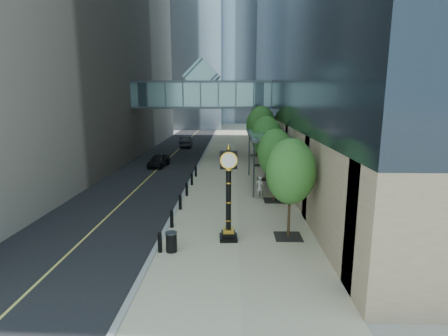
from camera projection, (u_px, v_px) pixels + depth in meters
The scene contains 14 objects.
ground at pixel (217, 264), 15.37m from camera, with size 320.00×320.00×0.00m, color gray.
road at pixel (184, 144), 54.74m from camera, with size 8.00×180.00×0.02m, color black.
sidewalk at pixel (235, 144), 54.53m from camera, with size 8.00×180.00×0.06m, color tan.
curb at pixel (209, 144), 54.63m from camera, with size 0.25×180.00×0.07m, color gray.
distant_tower_c at pixel (215, 26), 126.64m from camera, with size 22.00×22.00×65.00m, color silver.
skywalk at pixel (202, 93), 41.35m from camera, with size 17.00×4.20×5.80m.
entrance_canopy at pixel (267, 135), 28.17m from camera, with size 3.00×8.00×4.38m.
bollard_row at pixel (184, 196), 24.16m from camera, with size 0.20×16.20×0.90m.
street_trees at pixel (266, 136), 30.97m from camera, with size 3.06×28.49×6.30m.
street_clock at pixel (228, 201), 17.45m from camera, with size 0.95×0.95×4.79m.
trash_bin at pixel (171, 242), 16.39m from camera, with size 0.52×0.52×0.90m, color black.
pedestrian at pixel (260, 187), 24.93m from camera, with size 0.61×0.40×1.68m, color #A7A299.
car_near at pixel (159, 160), 36.74m from camera, with size 1.57×3.89×1.33m, color black.
car_far at pixel (186, 142), 51.43m from camera, with size 1.61×4.63×1.53m, color black.
Camera 1 is at (0.70, -14.22, 7.20)m, focal length 28.00 mm.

